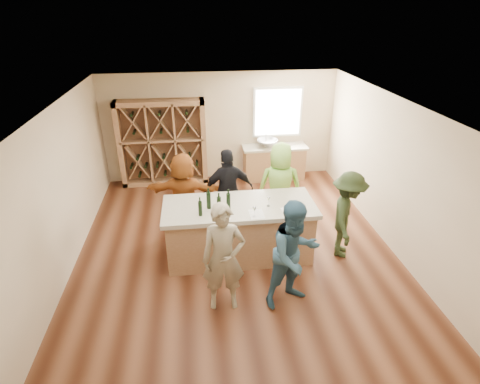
{
  "coord_description": "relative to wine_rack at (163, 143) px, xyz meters",
  "views": [
    {
      "loc": [
        -0.67,
        -5.96,
        4.3
      ],
      "look_at": [
        0.1,
        0.2,
        1.15
      ],
      "focal_mm": 28.0,
      "sensor_mm": 36.0,
      "label": 1
    }
  ],
  "objects": [
    {
      "name": "floor",
      "position": [
        1.5,
        -3.27,
        -1.15
      ],
      "size": [
        6.0,
        7.0,
        0.1
      ],
      "primitive_type": "cube",
      "color": "#592F1C",
      "rests_on": "ground"
    },
    {
      "name": "ceiling",
      "position": [
        1.5,
        -3.27,
        1.75
      ],
      "size": [
        6.0,
        7.0,
        0.1
      ],
      "primitive_type": "cube",
      "color": "white",
      "rests_on": "ground"
    },
    {
      "name": "wall_back",
      "position": [
        1.5,
        0.28,
        0.3
      ],
      "size": [
        6.0,
        0.1,
        2.8
      ],
      "primitive_type": "cube",
      "color": "#CAB492",
      "rests_on": "ground"
    },
    {
      "name": "wall_front",
      "position": [
        1.5,
        -6.82,
        0.3
      ],
      "size": [
        6.0,
        0.1,
        2.8
      ],
      "primitive_type": "cube",
      "color": "#CAB492",
      "rests_on": "ground"
    },
    {
      "name": "wall_left",
      "position": [
        -1.55,
        -3.27,
        0.3
      ],
      "size": [
        0.1,
        7.0,
        2.8
      ],
      "primitive_type": "cube",
      "color": "#CAB492",
      "rests_on": "ground"
    },
    {
      "name": "wall_right",
      "position": [
        4.55,
        -3.27,
        0.3
      ],
      "size": [
        0.1,
        7.0,
        2.8
      ],
      "primitive_type": "cube",
      "color": "#CAB492",
      "rests_on": "ground"
    },
    {
      "name": "window_frame",
      "position": [
        3.0,
        0.2,
        0.65
      ],
      "size": [
        1.3,
        0.06,
        1.3
      ],
      "primitive_type": "cube",
      "color": "white",
      "rests_on": "wall_back"
    },
    {
      "name": "window_pane",
      "position": [
        3.0,
        0.17,
        0.65
      ],
      "size": [
        1.18,
        0.01,
        1.18
      ],
      "primitive_type": "cube",
      "color": "white",
      "rests_on": "wall_back"
    },
    {
      "name": "wine_rack",
      "position": [
        0.0,
        0.0,
        0.0
      ],
      "size": [
        2.2,
        0.45,
        2.2
      ],
      "primitive_type": "cube",
      "color": "#996C49",
      "rests_on": "floor"
    },
    {
      "name": "back_counter_base",
      "position": [
        2.9,
        -0.07,
        -0.67
      ],
      "size": [
        1.6,
        0.58,
        0.86
      ],
      "primitive_type": "cube",
      "color": "#996C49",
      "rests_on": "floor"
    },
    {
      "name": "back_counter_top",
      "position": [
        2.9,
        -0.07,
        -0.21
      ],
      "size": [
        1.7,
        0.62,
        0.06
      ],
      "primitive_type": "cube",
      "color": "#B3A993",
      "rests_on": "back_counter_base"
    },
    {
      "name": "sink",
      "position": [
        2.7,
        -0.07,
        -0.09
      ],
      "size": [
        0.54,
        0.54,
        0.19
      ],
      "primitive_type": "imported",
      "color": "silver",
      "rests_on": "back_counter_top"
    },
    {
      "name": "faucet",
      "position": [
        2.7,
        0.11,
        -0.03
      ],
      "size": [
        0.02,
        0.02,
        0.3
      ],
      "primitive_type": "cylinder",
      "color": "silver",
      "rests_on": "back_counter_top"
    },
    {
      "name": "tasting_counter_base",
      "position": [
        1.54,
        -3.44,
        -0.6
      ],
      "size": [
        2.6,
        1.0,
        1.0
      ],
      "primitive_type": "cube",
      "color": "#996C49",
      "rests_on": "floor"
    },
    {
      "name": "tasting_counter_top",
      "position": [
        1.54,
        -3.44,
        -0.06
      ],
      "size": [
        2.72,
        1.12,
        0.08
      ],
      "primitive_type": "cube",
      "color": "#B3A993",
      "rests_on": "tasting_counter_base"
    },
    {
      "name": "wine_bottle_b",
      "position": [
        0.84,
        -3.72,
        0.11
      ],
      "size": [
        0.08,
        0.08,
        0.27
      ],
      "primitive_type": "cylinder",
      "rotation": [
        0.0,
        0.0,
        0.29
      ],
      "color": "black",
      "rests_on": "tasting_counter_top"
    },
    {
      "name": "wine_bottle_c",
      "position": [
        1.0,
        -3.49,
        0.13
      ],
      "size": [
        0.1,
        0.1,
        0.31
      ],
      "primitive_type": "cylinder",
      "rotation": [
        0.0,
        0.0,
        0.3
      ],
      "color": "black",
      "rests_on": "tasting_counter_top"
    },
    {
      "name": "wine_bottle_d",
      "position": [
        1.17,
        -3.66,
        0.13
      ],
      "size": [
        0.09,
        0.09,
        0.3
      ],
      "primitive_type": "cylinder",
      "rotation": [
        0.0,
        0.0,
        0.25
      ],
      "color": "black",
      "rests_on": "tasting_counter_top"
    },
    {
      "name": "wine_bottle_e",
      "position": [
        1.34,
        -3.56,
        0.13
      ],
      "size": [
        0.1,
        0.1,
        0.3
      ],
      "primitive_type": "cylinder",
      "rotation": [
        0.0,
        0.0,
        0.4
      ],
      "color": "black",
      "rests_on": "tasting_counter_top"
    },
    {
      "name": "wine_glass_a",
      "position": [
        1.29,
        -3.85,
        0.06
      ],
      "size": [
        0.07,
        0.07,
        0.16
      ],
      "primitive_type": "cone",
      "rotation": [
        0.0,
        0.0,
        0.28
      ],
      "color": "white",
      "rests_on": "tasting_counter_top"
    },
    {
      "name": "wine_glass_b",
      "position": [
        1.74,
        -3.87,
        0.07
      ],
      "size": [
        0.09,
        0.09,
        0.18
      ],
      "primitive_type": "cone",
      "rotation": [
        0.0,
        0.0,
        -0.35
      ],
      "color": "white",
      "rests_on": "tasting_counter_top"
    },
    {
      "name": "wine_glass_c",
      "position": [
        2.27,
        -3.9,
        0.07
      ],
      "size": [
        0.08,
        0.08,
        0.19
      ],
      "primitive_type": "cone",
      "rotation": [
        0.0,
        0.0,
        0.14
      ],
      "color": "white",
      "rests_on": "tasting_counter_top"
    },
    {
      "name": "wine_glass_d",
      "position": [
        2.05,
        -3.54,
        0.06
      ],
      "size": [
        0.08,
        0.08,
        0.17
      ],
      "primitive_type": "cone",
      "rotation": [
        0.0,
        0.0,
        0.23
      ],
      "color": "white",
      "rests_on": "tasting_counter_top"
    },
    {
      "name": "wine_glass_e",
      "position": [
        2.43,
        -3.73,
        0.06
      ],
      "size": [
        0.08,
        0.08,
        0.17
      ],
      "primitive_type": "cone",
      "rotation": [
        0.0,
        0.0,
        0.34
      ],
      "color": "white",
      "rests_on": "tasting_counter_top"
    },
    {
      "name": "tasting_menu_a",
      "position": [
        1.21,
        -3.81,
        -0.02
      ],
      "size": [
        0.27,
        0.32,
        0.0
      ],
      "primitive_type": "cube",
      "rotation": [
        0.0,
        0.0,
        0.31
      ],
      "color": "white",
      "rests_on": "tasting_counter_top"
    },
    {
      "name": "tasting_menu_b",
      "position": [
        1.79,
        -3.8,
        -0.02
      ],
      "size": [
        0.25,
        0.34,
        0.0
      ],
      "primitive_type": "cube",
      "rotation": [
        0.0,
        0.0,
        0.02
      ],
      "color": "white",
      "rests_on": "tasting_counter_top"
    },
    {
      "name": "tasting_menu_c",
      "position": [
        2.37,
        -3.78,
        -0.02
      ],
      "size": [
        0.27,
        0.35,
        0.0
      ],
      "primitive_type": "cube",
      "rotation": [
        0.0,
        0.0,
        0.14
      ],
      "color": "white",
      "rests_on": "tasting_counter_top"
    },
    {
      "name": "person_near_left",
      "position": [
        1.15,
        -4.72,
        -0.2
      ],
      "size": [
        0.67,
        0.5,
        1.79
      ],
      "primitive_type": "imported",
      "rotation": [
        0.0,
        0.0,
        -0.04
      ],
      "color": "gray",
      "rests_on": "floor"
    },
    {
      "name": "person_near_right",
      "position": [
        2.22,
        -4.76,
        -0.21
      ],
      "size": [
        0.98,
        0.75,
        1.79
      ],
      "primitive_type": "imported",
      "rotation": [
        0.0,
        0.0,
        0.36
      ],
      "color": "#335972",
      "rests_on": "floor"
    },
    {
      "name": "person_server",
      "position": [
        3.49,
        -3.63,
        -0.26
      ],
      "size": [
        0.87,
        1.19,
        1.68
      ],
      "primitive_type": "imported",
      "rotation": [
        0.0,
        0.0,
        1.19
      ],
      "color": "#263319",
      "rests_on": "floor"
    },
    {
      "name": "person_far_mid",
      "position": [
        1.44,
        -2.46,
        -0.21
      ],
      "size": [
        1.1,
        0.66,
        1.77
      ],
      "primitive_type": "imported",
      "rotation": [
        0.0,
        0.0,
        3.27
      ],
      "color": "black",
      "rests_on": "floor"
    },
    {
      "name": "person_far_right",
      "position": [
        2.5,
        -2.49,
        -0.17
      ],
      "size": [
        0.98,
        0.72,
        1.85
      ],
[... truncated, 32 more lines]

